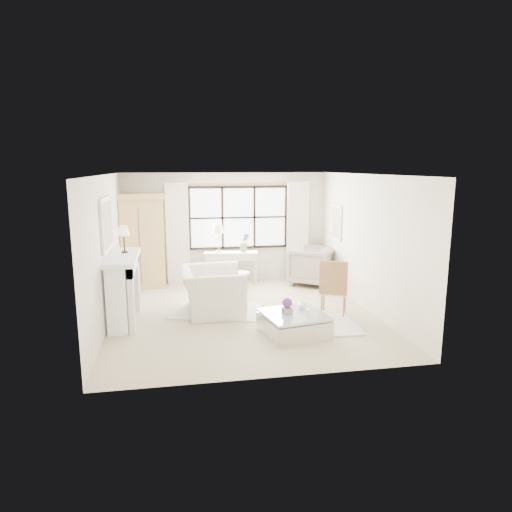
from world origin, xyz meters
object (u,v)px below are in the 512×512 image
object	(u,v)px
armoire	(140,240)
club_armchair	(212,291)
console_table	(231,268)
coffee_table	(294,324)

from	to	relation	value
armoire	club_armchair	distance (m)	2.76
armoire	club_armchair	xyz separation A→B (m)	(1.48, -2.22, -0.70)
armoire	console_table	distance (m)	2.26
club_armchair	coffee_table	xyz separation A→B (m)	(1.27, -1.45, -0.26)
console_table	coffee_table	bearing A→B (deg)	-71.11
armoire	coffee_table	size ratio (longest dim) A/B	1.92
coffee_table	club_armchair	bearing A→B (deg)	120.79
console_table	coffee_table	world-z (taller)	console_table
console_table	club_armchair	size ratio (longest dim) A/B	0.99
club_armchair	coffee_table	size ratio (longest dim) A/B	1.17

